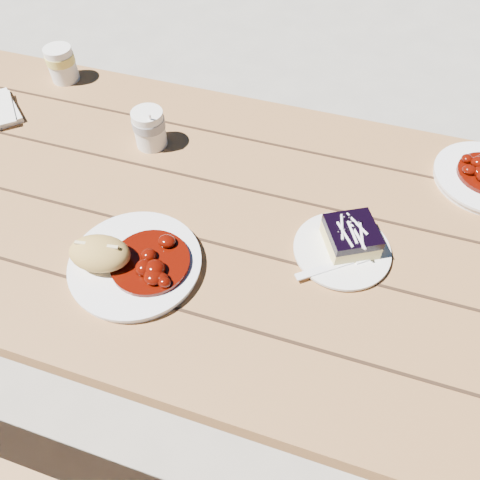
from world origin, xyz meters
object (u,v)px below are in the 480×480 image
(dessert_plate, at_px, (342,250))
(second_cup, at_px, (62,64))
(main_plate, at_px, (136,264))
(coffee_cup, at_px, (149,129))
(bread_roll, at_px, (100,253))
(picnic_table, at_px, (165,243))
(blueberry_cake, at_px, (351,236))

(dessert_plate, height_order, second_cup, second_cup)
(main_plate, height_order, coffee_cup, coffee_cup)
(main_plate, relative_size, bread_roll, 2.13)
(picnic_table, distance_m, coffee_cup, 0.27)
(picnic_table, distance_m, main_plate, 0.25)
(bread_roll, height_order, second_cup, second_cup)
(bread_roll, bearing_deg, second_cup, 126.87)
(picnic_table, xyz_separation_m, bread_roll, (-0.01, -0.20, 0.21))
(blueberry_cake, height_order, second_cup, second_cup)
(dessert_plate, height_order, coffee_cup, coffee_cup)
(dessert_plate, bearing_deg, blueberry_cake, 56.31)
(blueberry_cake, distance_m, second_cup, 0.89)
(dessert_plate, bearing_deg, bread_roll, -157.58)
(main_plate, height_order, blueberry_cake, blueberry_cake)
(coffee_cup, bearing_deg, blueberry_cake, -18.57)
(main_plate, distance_m, coffee_cup, 0.36)
(main_plate, distance_m, bread_roll, 0.07)
(blueberry_cake, xyz_separation_m, coffee_cup, (-0.49, 0.17, 0.01))
(blueberry_cake, bearing_deg, coffee_cup, 132.81)
(coffee_cup, relative_size, second_cup, 1.00)
(blueberry_cake, relative_size, second_cup, 1.38)
(dessert_plate, xyz_separation_m, second_cup, (-0.82, 0.35, 0.04))
(bread_roll, xyz_separation_m, blueberry_cake, (0.43, 0.19, -0.01))
(picnic_table, height_order, second_cup, second_cup)
(main_plate, bearing_deg, blueberry_cake, 24.17)
(coffee_cup, bearing_deg, main_plate, -70.59)
(bread_roll, height_order, coffee_cup, coffee_cup)
(bread_roll, distance_m, second_cup, 0.66)
(main_plate, bearing_deg, second_cup, 131.61)
(dessert_plate, distance_m, coffee_cup, 0.52)
(picnic_table, xyz_separation_m, dessert_plate, (0.41, -0.02, 0.17))
(main_plate, height_order, second_cup, second_cup)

